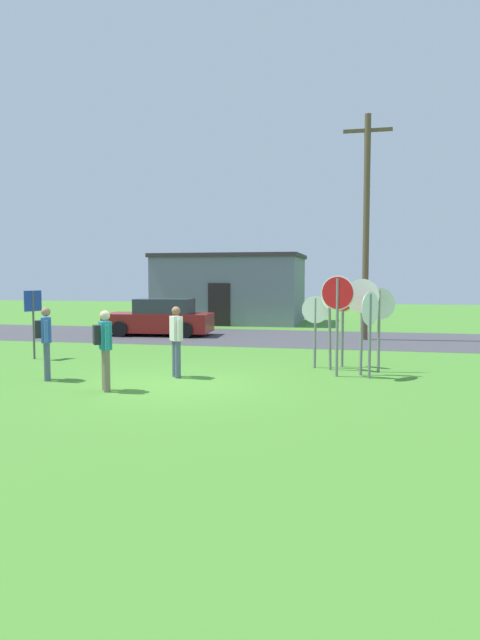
{
  "coord_description": "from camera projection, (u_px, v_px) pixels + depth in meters",
  "views": [
    {
      "loc": [
        4.1,
        -11.71,
        2.37
      ],
      "look_at": [
        1.09,
        2.02,
        1.3
      ],
      "focal_mm": 31.34,
      "sensor_mm": 36.0,
      "label": 1
    }
  ],
  "objects": [
    {
      "name": "building_background",
      "position": [
        231.0,
        288.0,
        29.55
      ],
      "size": [
        7.53,
        5.12,
        3.58
      ],
      "color": "slate",
      "rests_on": "ground"
    },
    {
      "name": "stop_sign_center_cluster",
      "position": [
        379.0,
        315.0,
        13.96
      ],
      "size": [
        0.78,
        0.16,
        2.11
      ],
      "color": "slate",
      "rests_on": "ground"
    },
    {
      "name": "utility_pole",
      "position": [
        366.0,
        224.0,
        21.04
      ],
      "size": [
        1.8,
        0.24,
        8.44
      ],
      "color": "brown",
      "rests_on": "ground"
    },
    {
      "name": "stop_sign_rear_left",
      "position": [
        370.0,
        319.0,
        13.06
      ],
      "size": [
        0.4,
        0.71,
        2.05
      ],
      "color": "slate",
      "rests_on": "ground"
    },
    {
      "name": "stop_sign_tallest",
      "position": [
        315.0,
        319.0,
        14.63
      ],
      "size": [
        0.72,
        0.14,
        1.89
      ],
      "color": "slate",
      "rests_on": "ground"
    },
    {
      "name": "info_panel_leftmost",
      "position": [
        33.0,
        312.0,
        16.19
      ],
      "size": [
        0.22,
        0.58,
        1.99
      ],
      "color": "#4C4C51",
      "rests_on": "ground"
    },
    {
      "name": "stop_sign_far_back",
      "position": [
        362.0,
        309.0,
        13.51
      ],
      "size": [
        0.82,
        0.18,
        2.34
      ],
      "color": "slate",
      "rests_on": "ground"
    },
    {
      "name": "person_with_sunhat",
      "position": [
        104.0,
        344.0,
        11.61
      ],
      "size": [
        0.46,
        0.49,
        1.69
      ],
      "color": "#7A6B56",
      "rests_on": "ground"
    },
    {
      "name": "ground_plane",
      "position": [
        173.0,
        384.0,
        12.46
      ],
      "size": [
        80.0,
        80.0,
        0.0
      ],
      "primitive_type": "plane",
      "color": "#47842D"
    },
    {
      "name": "person_in_blue",
      "position": [
        176.0,
        338.0,
        13.22
      ],
      "size": [
        0.39,
        0.48,
        1.69
      ],
      "color": "#4C5670",
      "rests_on": "ground"
    },
    {
      "name": "street_asphalt",
      "position": [
        256.0,
        337.0,
        22.2
      ],
      "size": [
        60.0,
        6.4,
        0.01
      ],
      "primitive_type": "cube",
      "color": "#424247",
      "rests_on": "ground"
    },
    {
      "name": "person_near_signs",
      "position": [
        45.0,
        338.0,
        12.85
      ],
      "size": [
        0.46,
        0.5,
        1.69
      ],
      "color": "#4C5670",
      "rests_on": "ground"
    },
    {
      "name": "stop_sign_leaning_right",
      "position": [
        343.0,
        313.0,
        14.73
      ],
      "size": [
        0.56,
        0.39,
        2.14
      ],
      "color": "slate",
      "rests_on": "ground"
    },
    {
      "name": "stop_sign_nearest",
      "position": [
        330.0,
        312.0,
        14.24
      ],
      "size": [
        0.51,
        0.47,
        2.23
      ],
      "color": "slate",
      "rests_on": "ground"
    },
    {
      "name": "stop_sign_leaning_left",
      "position": [
        337.0,
        307.0,
        13.27
      ],
      "size": [
        0.8,
        0.23,
        2.42
      ],
      "color": "slate",
      "rests_on": "ground"
    },
    {
      "name": "parked_car_on_street",
      "position": [
        160.0,
        319.0,
        22.9
      ],
      "size": [
        4.41,
        2.23,
        1.51
      ],
      "color": "maroon",
      "rests_on": "ground"
    }
  ]
}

